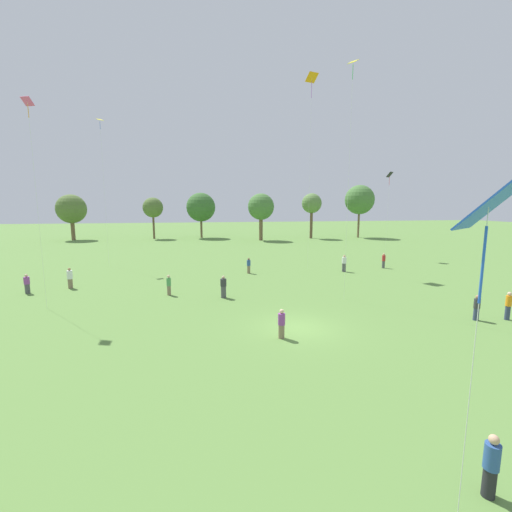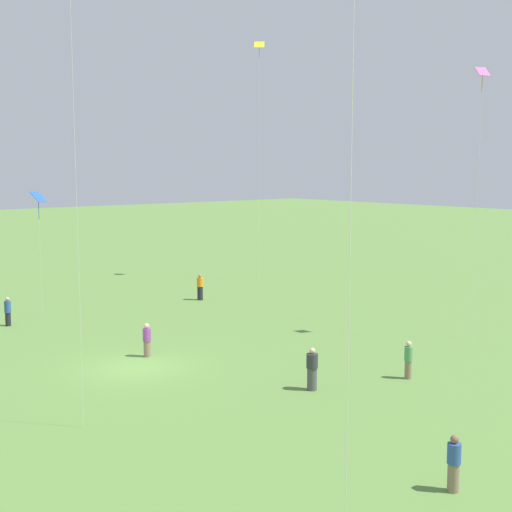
{
  "view_description": "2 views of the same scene",
  "coord_description": "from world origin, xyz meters",
  "px_view_note": "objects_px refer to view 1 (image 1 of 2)",
  "views": [
    {
      "loc": [
        -5.63,
        -18.39,
        7.14
      ],
      "look_at": [
        -1.71,
        4.54,
        3.61
      ],
      "focal_mm": 24.0,
      "sensor_mm": 36.0,
      "label": 1
    },
    {
      "loc": [
        15.66,
        27.15,
        8.93
      ],
      "look_at": [
        -1.01,
        7.1,
        5.64
      ],
      "focal_mm": 50.0,
      "sensor_mm": 36.0,
      "label": 2
    }
  ],
  "objects_px": {
    "person_4": "(477,308)",
    "person_9": "(491,466)",
    "person_7": "(27,284)",
    "kite_0": "(352,88)",
    "person_2": "(169,285)",
    "person_5": "(223,287)",
    "person_11": "(70,278)",
    "kite_5": "(312,86)",
    "kite_8": "(101,134)",
    "kite_7": "(389,178)",
    "person_0": "(508,306)",
    "kite_2": "(487,223)",
    "kite_1": "(29,119)",
    "person_3": "(344,264)",
    "person_1": "(249,266)",
    "person_10": "(282,324)",
    "person_8": "(384,261)"
  },
  "relations": [
    {
      "from": "person_4",
      "to": "person_9",
      "type": "relative_size",
      "value": 0.97
    },
    {
      "from": "person_7",
      "to": "kite_0",
      "type": "bearing_deg",
      "value": 31.76
    },
    {
      "from": "person_2",
      "to": "person_5",
      "type": "height_order",
      "value": "person_5"
    },
    {
      "from": "person_11",
      "to": "person_7",
      "type": "bearing_deg",
      "value": 97.77
    },
    {
      "from": "kite_5",
      "to": "kite_8",
      "type": "height_order",
      "value": "kite_5"
    },
    {
      "from": "kite_7",
      "to": "person_0",
      "type": "bearing_deg",
      "value": 88.69
    },
    {
      "from": "person_4",
      "to": "kite_2",
      "type": "xyz_separation_m",
      "value": [
        -13.01,
        -13.75,
        6.09
      ]
    },
    {
      "from": "person_7",
      "to": "kite_5",
      "type": "bearing_deg",
      "value": 62.11
    },
    {
      "from": "kite_1",
      "to": "person_3",
      "type": "bearing_deg",
      "value": -96.56
    },
    {
      "from": "person_5",
      "to": "person_9",
      "type": "bearing_deg",
      "value": 178.77
    },
    {
      "from": "person_1",
      "to": "kite_8",
      "type": "xyz_separation_m",
      "value": [
        -15.48,
        7.14,
        14.07
      ]
    },
    {
      "from": "person_4",
      "to": "person_10",
      "type": "height_order",
      "value": "person_10"
    },
    {
      "from": "person_9",
      "to": "kite_5",
      "type": "distance_m",
      "value": 36.69
    },
    {
      "from": "person_0",
      "to": "person_3",
      "type": "bearing_deg",
      "value": 123.93
    },
    {
      "from": "person_3",
      "to": "kite_0",
      "type": "relative_size",
      "value": 0.11
    },
    {
      "from": "person_3",
      "to": "kite_7",
      "type": "bearing_deg",
      "value": -171.05
    },
    {
      "from": "person_1",
      "to": "kite_1",
      "type": "relative_size",
      "value": 0.12
    },
    {
      "from": "kite_8",
      "to": "person_4",
      "type": "bearing_deg",
      "value": -30.48
    },
    {
      "from": "person_2",
      "to": "person_4",
      "type": "relative_size",
      "value": 1.01
    },
    {
      "from": "kite_1",
      "to": "kite_2",
      "type": "height_order",
      "value": "kite_1"
    },
    {
      "from": "person_2",
      "to": "person_3",
      "type": "xyz_separation_m",
      "value": [
        17.67,
        6.64,
        0.07
      ]
    },
    {
      "from": "person_0",
      "to": "kite_1",
      "type": "xyz_separation_m",
      "value": [
        -29.34,
        7.37,
        11.61
      ]
    },
    {
      "from": "person_3",
      "to": "person_10",
      "type": "xyz_separation_m",
      "value": [
        -11.01,
        -16.73,
        -0.09
      ]
    },
    {
      "from": "person_0",
      "to": "person_7",
      "type": "xyz_separation_m",
      "value": [
        -32.58,
        12.0,
        -0.12
      ]
    },
    {
      "from": "kite_2",
      "to": "person_9",
      "type": "bearing_deg",
      "value": -132.07
    },
    {
      "from": "person_9",
      "to": "person_4",
      "type": "bearing_deg",
      "value": -122.38
    },
    {
      "from": "person_1",
      "to": "person_5",
      "type": "xyz_separation_m",
      "value": [
        -3.3,
        -8.97,
        0.04
      ]
    },
    {
      "from": "person_3",
      "to": "person_2",
      "type": "bearing_deg",
      "value": -11.42
    },
    {
      "from": "kite_0",
      "to": "person_0",
      "type": "bearing_deg",
      "value": 62.26
    },
    {
      "from": "kite_7",
      "to": "person_2",
      "type": "bearing_deg",
      "value": 41.31
    },
    {
      "from": "kite_0",
      "to": "kite_7",
      "type": "distance_m",
      "value": 23.81
    },
    {
      "from": "person_10",
      "to": "kite_0",
      "type": "bearing_deg",
      "value": 44.33
    },
    {
      "from": "person_3",
      "to": "kite_2",
      "type": "bearing_deg",
      "value": 36.98
    },
    {
      "from": "person_8",
      "to": "kite_8",
      "type": "distance_m",
      "value": 34.63
    },
    {
      "from": "person_7",
      "to": "kite_0",
      "type": "height_order",
      "value": "kite_0"
    },
    {
      "from": "kite_1",
      "to": "kite_7",
      "type": "relative_size",
      "value": 1.22
    },
    {
      "from": "person_10",
      "to": "person_2",
      "type": "bearing_deg",
      "value": 122.53
    },
    {
      "from": "person_0",
      "to": "kite_5",
      "type": "bearing_deg",
      "value": 129.51
    },
    {
      "from": "person_10",
      "to": "kite_1",
      "type": "distance_m",
      "value": 20.41
    },
    {
      "from": "person_5",
      "to": "kite_2",
      "type": "height_order",
      "value": "kite_2"
    },
    {
      "from": "person_3",
      "to": "kite_8",
      "type": "bearing_deg",
      "value": -49.29
    },
    {
      "from": "person_4",
      "to": "kite_7",
      "type": "xyz_separation_m",
      "value": [
        8.04,
        24.34,
        9.72
      ]
    },
    {
      "from": "kite_8",
      "to": "person_8",
      "type": "bearing_deg",
      "value": -1.48
    },
    {
      "from": "person_8",
      "to": "person_9",
      "type": "xyz_separation_m",
      "value": [
        -13.69,
        -28.65,
        -0.02
      ]
    },
    {
      "from": "person_11",
      "to": "kite_8",
      "type": "height_order",
      "value": "kite_8"
    },
    {
      "from": "person_1",
      "to": "person_7",
      "type": "bearing_deg",
      "value": -39.66
    },
    {
      "from": "person_11",
      "to": "kite_8",
      "type": "relative_size",
      "value": 0.11
    },
    {
      "from": "person_0",
      "to": "kite_1",
      "type": "relative_size",
      "value": 0.13
    },
    {
      "from": "person_5",
      "to": "kite_5",
      "type": "distance_m",
      "value": 24.58
    },
    {
      "from": "person_8",
      "to": "person_9",
      "type": "relative_size",
      "value": 1.02
    }
  ]
}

